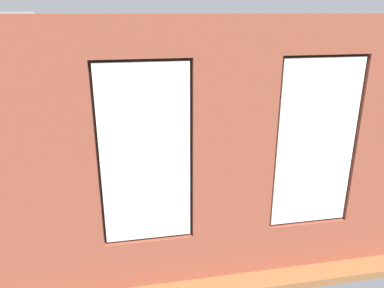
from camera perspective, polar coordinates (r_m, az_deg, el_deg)
name	(u,v)px	position (r m, az deg, el deg)	size (l,w,h in m)	color
ground_plane	(191,186)	(7.08, -0.14, -6.44)	(6.42, 5.82, 0.10)	brown
brick_wall_with_windows	(233,160)	(4.21, 6.22, -2.46)	(5.82, 0.30, 3.04)	brown
white_wall_right	(13,116)	(6.47, -25.63, 3.88)	(0.10, 4.82, 3.04)	silver
couch_by_window	(224,220)	(5.31, 4.87, -11.42)	(1.87, 0.87, 0.80)	black
couch_left	(322,175)	(7.00, 19.22, -4.51)	(0.94, 2.08, 0.80)	black
coffee_table	(181,166)	(6.87, -1.76, -3.33)	(1.43, 0.87, 0.43)	olive
cup_ceramic	(170,159)	(6.91, -3.37, -2.35)	(0.08, 0.08, 0.10)	silver
candle_jar	(188,163)	(6.73, -0.69, -2.95)	(0.08, 0.08, 0.09)	#B7333D
table_plant_small	(180,156)	(6.80, -1.77, -1.90)	(0.15, 0.15, 0.25)	#9E5638
remote_silver	(200,158)	(7.06, 1.19, -2.18)	(0.05, 0.17, 0.02)	#B2B2B7
remote_black	(158,167)	(6.68, -5.22, -3.55)	(0.05, 0.17, 0.02)	black
media_console	(49,176)	(7.27, -20.95, -4.62)	(1.02, 0.42, 0.48)	black
tv_flatscreen	(45,148)	(7.07, -21.48, -0.57)	(0.92, 0.20, 0.61)	black
papasan_chair	(167,134)	(8.43, -3.78, 1.49)	(1.09, 1.09, 0.69)	olive
potted_plant_beside_window_right	(77,231)	(5.05, -17.10, -12.55)	(0.88, 0.84, 1.26)	beige
potted_plant_near_tv	(72,168)	(6.09, -17.83, -3.45)	(0.98, 1.03, 1.34)	gray
potted_plant_between_couches	(316,202)	(5.79, 18.31, -8.46)	(0.89, 0.89, 1.25)	#47423D
potted_plant_corner_far_left	(376,193)	(6.08, 26.29, -6.74)	(0.77, 0.90, 1.34)	beige
potted_plant_by_left_couch	(269,144)	(8.02, 11.72, -0.01)	(0.38, 0.38, 0.63)	#9E5638
potted_plant_mid_room_small	(221,148)	(7.94, 4.47, -0.54)	(0.27, 0.27, 0.50)	gray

